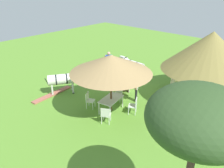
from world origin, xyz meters
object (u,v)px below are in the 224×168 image
object	(u,v)px
shade_umbrella	(111,64)
acacia_tree_far_lawn	(199,119)
patio_dining_table	(111,100)
zebra_by_umbrella	(98,70)
zebra_toward_hut	(133,66)
patio_chair_near_hut	(106,114)
standing_watcher	(109,61)
zebra_nearest_camera	(63,79)
thatched_hut	(209,62)
guest_beside_umbrella	(137,86)
patio_chair_west_end	(118,92)
striped_lounge_chair	(124,88)
patio_chair_east_end	(89,99)
patio_chair_near_lawn	(134,105)

from	to	relation	value
shade_umbrella	acacia_tree_far_lawn	bearing A→B (deg)	59.53
patio_dining_table	zebra_by_umbrella	size ratio (longest dim) A/B	0.81
zebra_toward_hut	shade_umbrella	bearing A→B (deg)	-153.60
patio_chair_near_hut	acacia_tree_far_lawn	world-z (taller)	acacia_tree_far_lawn
standing_watcher	zebra_nearest_camera	bearing A→B (deg)	52.15
thatched_hut	zebra_by_umbrella	distance (m)	6.85
zebra_nearest_camera	guest_beside_umbrella	bearing A→B (deg)	62.40
thatched_hut	zebra_by_umbrella	xyz separation A→B (m)	(2.73, -6.14, -1.34)
standing_watcher	patio_chair_near_hut	bearing A→B (deg)	92.85
shade_umbrella	zebra_nearest_camera	xyz separation A→B (m)	(0.47, -3.60, -1.75)
patio_chair_west_end	guest_beside_umbrella	world-z (taller)	guest_beside_umbrella
shade_umbrella	standing_watcher	size ratio (longest dim) A/B	2.43
shade_umbrella	patio_chair_west_end	xyz separation A→B (m)	(-1.15, -0.48, -2.17)
standing_watcher	striped_lounge_chair	world-z (taller)	standing_watcher
striped_lounge_chair	guest_beside_umbrella	bearing A→B (deg)	-79.48
patio_chair_east_end	patio_chair_near_lawn	bearing A→B (deg)	90.38
shade_umbrella	patio_dining_table	world-z (taller)	shade_umbrella
patio_chair_east_end	zebra_nearest_camera	size ratio (longest dim) A/B	0.44
shade_umbrella	patio_chair_near_hut	size ratio (longest dim) A/B	4.67
shade_umbrella	patio_chair_near_hut	xyz separation A→B (m)	(1.08, 0.63, -2.17)
zebra_nearest_camera	acacia_tree_far_lawn	size ratio (longest dim) A/B	0.45
patio_chair_near_hut	thatched_hut	bearing A→B (deg)	36.81
patio_dining_table	zebra_toward_hut	distance (m)	4.74
shade_umbrella	patio_chair_near_hut	distance (m)	2.51
patio_chair_east_end	standing_watcher	bearing A→B (deg)	-177.56
patio_chair_near_hut	patio_chair_west_end	world-z (taller)	same
acacia_tree_far_lawn	standing_watcher	bearing A→B (deg)	-127.07
patio_chair_near_hut	patio_chair_west_end	xyz separation A→B (m)	(-2.23, -1.11, 0.00)
striped_lounge_chair	patio_dining_table	bearing A→B (deg)	-127.37
zebra_by_umbrella	acacia_tree_far_lawn	bearing A→B (deg)	88.55
patio_chair_west_end	zebra_nearest_camera	distance (m)	3.54
zebra_nearest_camera	shade_umbrella	bearing A→B (deg)	40.49
acacia_tree_far_lawn	patio_dining_table	bearing A→B (deg)	-120.47
patio_chair_near_lawn	patio_chair_east_end	bearing A→B (deg)	89.62
acacia_tree_far_lawn	shade_umbrella	bearing A→B (deg)	-120.47
patio_chair_near_hut	zebra_toward_hut	size ratio (longest dim) A/B	0.40
standing_watcher	zebra_toward_hut	size ratio (longest dim) A/B	0.77
thatched_hut	acacia_tree_far_lawn	size ratio (longest dim) A/B	1.17
shade_umbrella	zebra_toward_hut	xyz separation A→B (m)	(-4.33, -1.90, -1.74)
zebra_by_umbrella	patio_chair_east_end	bearing A→B (deg)	66.94
patio_dining_table	patio_chair_west_end	bearing A→B (deg)	-157.47
patio_chair_near_lawn	patio_chair_west_end	distance (m)	1.66
guest_beside_umbrella	zebra_toward_hut	world-z (taller)	guest_beside_umbrella
patio_chair_near_hut	guest_beside_umbrella	size ratio (longest dim) A/B	0.54
zebra_nearest_camera	zebra_by_umbrella	world-z (taller)	zebra_by_umbrella
shade_umbrella	guest_beside_umbrella	xyz separation A→B (m)	(-1.75, 0.36, -1.68)
patio_dining_table	acacia_tree_far_lawn	size ratio (longest dim) A/B	0.35
patio_chair_east_end	acacia_tree_far_lawn	world-z (taller)	acacia_tree_far_lawn
shade_umbrella	guest_beside_umbrella	distance (m)	2.46
shade_umbrella	standing_watcher	bearing A→B (deg)	-135.58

